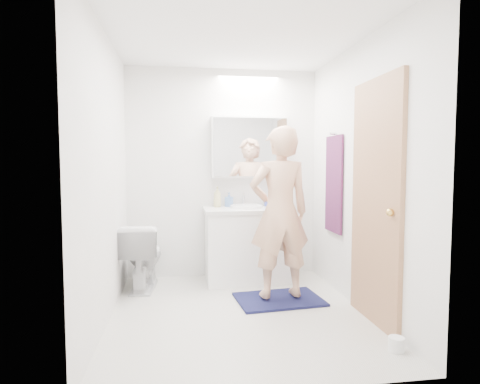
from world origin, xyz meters
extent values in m
plane|color=silver|center=(0.00, 0.00, 0.00)|extent=(2.50, 2.50, 0.00)
plane|color=white|center=(0.00, 0.00, 2.40)|extent=(2.50, 2.50, 0.00)
plane|color=white|center=(0.00, 1.25, 1.20)|extent=(2.50, 0.00, 2.50)
plane|color=white|center=(0.00, -1.25, 1.20)|extent=(2.50, 0.00, 2.50)
plane|color=white|center=(-1.10, 0.00, 1.20)|extent=(0.00, 2.50, 2.50)
plane|color=white|center=(1.10, 0.00, 1.20)|extent=(0.00, 2.50, 2.50)
cube|color=white|center=(0.23, 0.96, 0.39)|extent=(0.90, 0.55, 0.78)
cube|color=white|center=(0.23, 0.96, 0.80)|extent=(0.95, 0.58, 0.04)
cylinder|color=white|center=(0.23, 0.99, 0.84)|extent=(0.36, 0.36, 0.03)
cylinder|color=silver|center=(0.23, 1.19, 0.90)|extent=(0.02, 0.02, 0.16)
cube|color=white|center=(0.30, 1.18, 1.50)|extent=(0.88, 0.14, 0.70)
cube|color=silver|center=(0.30, 1.10, 1.50)|extent=(0.84, 0.01, 0.66)
imported|color=white|center=(-0.89, 0.85, 0.35)|extent=(0.45, 0.71, 0.70)
cube|color=#141941|center=(0.43, 0.26, 0.01)|extent=(0.85, 0.62, 0.02)
imported|color=#E4AC88|center=(0.43, 0.26, 0.85)|extent=(0.62, 0.44, 1.61)
cube|color=tan|center=(1.08, -0.35, 1.00)|extent=(0.04, 0.80, 2.00)
sphere|color=gold|center=(1.04, -0.65, 0.95)|extent=(0.06, 0.06, 0.06)
cube|color=#131F3D|center=(1.08, 0.55, 1.10)|extent=(0.02, 0.42, 1.00)
cylinder|color=silver|center=(1.07, 0.55, 1.62)|extent=(0.07, 0.02, 0.02)
imported|color=tan|center=(-0.08, 1.11, 0.94)|extent=(0.10, 0.10, 0.24)
imported|color=#597FC0|center=(0.06, 1.15, 0.90)|extent=(0.10, 0.10, 0.16)
imported|color=#4252C6|center=(0.50, 1.12, 0.87)|extent=(0.11, 0.11, 0.10)
cylinder|color=white|center=(0.99, -0.88, 0.05)|extent=(0.11, 0.11, 0.10)
camera|label=1|loc=(-0.50, -3.40, 1.31)|focal=30.02mm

